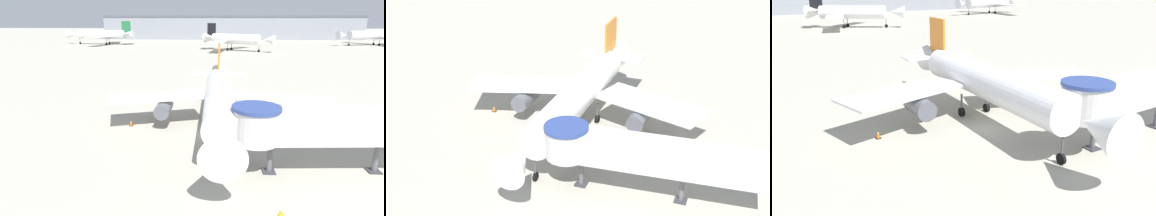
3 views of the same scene
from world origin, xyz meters
The scene contains 5 objects.
ground_plane centered at (0.00, 0.00, 0.00)m, with size 800.00×800.00×0.00m, color #A8A393.
main_airplane centered at (0.96, 2.44, 3.95)m, with size 28.46×30.70×9.31m.
jet_bridge centered at (10.11, -7.75, 4.32)m, with size 19.85×4.52×6.00m.
traffic_cone_starboard_wing centered at (11.81, -0.26, 0.37)m, with size 0.47×0.47×0.78m.
traffic_cone_port_wing centered at (-9.94, 2.87, 0.38)m, with size 0.48×0.48×0.79m.
Camera 2 is at (19.16, -47.47, 28.37)m, focal length 50.00 mm.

